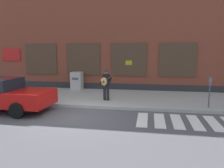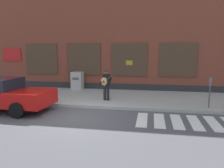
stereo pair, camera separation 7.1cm
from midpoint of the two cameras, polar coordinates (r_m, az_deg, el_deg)
The scene contains 8 objects.
ground_plane at distance 9.42m, azimuth -9.27°, elevation -8.55°, with size 160.00×160.00×0.00m, color #4C4C51.
sidewalk at distance 12.90m, azimuth -3.81°, elevation -3.41°, with size 28.00×4.65×0.15m.
building_backdrop at distance 16.94m, azimuth -0.41°, elevation 14.86°, with size 28.00×4.06×9.20m.
crosswalk at distance 9.30m, azimuth 22.79°, elevation -9.31°, with size 5.20×1.90×0.01m.
red_car at distance 11.33m, azimuth -27.02°, elevation -2.45°, with size 4.66×2.10×1.53m.
busker at distance 11.55m, azimuth -1.79°, elevation 0.26°, with size 0.71×0.55×1.65m.
parking_meter at distance 11.02m, azimuth 24.00°, elevation -0.85°, with size 0.13×0.11×1.44m.
utility_box at distance 15.10m, azimuth -9.29°, elevation 0.85°, with size 0.73×0.71×1.19m.
Camera 1 is at (2.96, -8.49, 2.77)m, focal length 35.00 mm.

